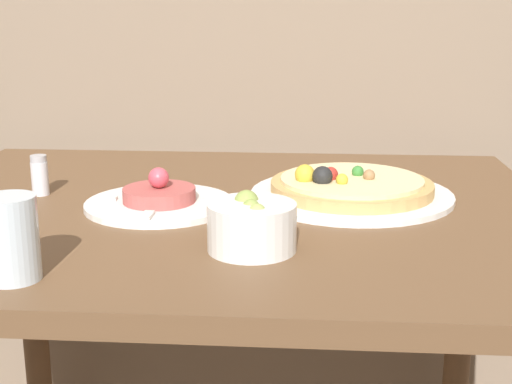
% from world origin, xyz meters
% --- Properties ---
extents(dining_table, '(1.13, 0.88, 0.80)m').
position_xyz_m(dining_table, '(0.00, 0.44, 0.68)').
color(dining_table, brown).
rests_on(dining_table, ground_plane).
extents(pizza_plate, '(0.35, 0.35, 0.06)m').
position_xyz_m(pizza_plate, '(0.22, 0.51, 0.81)').
color(pizza_plate, white).
rests_on(pizza_plate, dining_table).
extents(tartare_plate, '(0.25, 0.25, 0.07)m').
position_xyz_m(tartare_plate, '(-0.10, 0.42, 0.81)').
color(tartare_plate, white).
rests_on(tartare_plate, dining_table).
extents(small_bowl, '(0.12, 0.12, 0.08)m').
position_xyz_m(small_bowl, '(0.07, 0.22, 0.83)').
color(small_bowl, white).
rests_on(small_bowl, dining_table).
extents(drinking_glass, '(0.07, 0.07, 0.11)m').
position_xyz_m(drinking_glass, '(-0.21, 0.09, 0.85)').
color(drinking_glass, silver).
rests_on(drinking_glass, dining_table).
extents(salt_shaker, '(0.03, 0.03, 0.07)m').
position_xyz_m(salt_shaker, '(-0.33, 0.49, 0.83)').
color(salt_shaker, silver).
rests_on(salt_shaker, dining_table).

